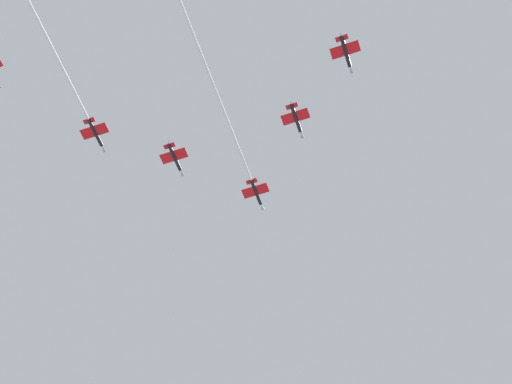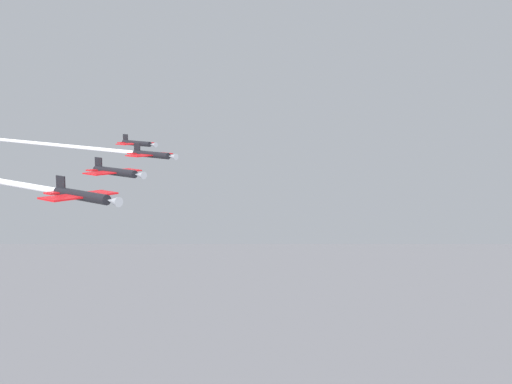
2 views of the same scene
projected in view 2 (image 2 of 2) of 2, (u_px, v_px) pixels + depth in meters
jet_port_inner at (116, 172)px, 111.43m from camera, size 10.55×9.50×2.49m
jet_port_outer at (68, 146)px, 154.36m from camera, size 63.42×53.22×2.49m
jet_center_rear at (137, 143)px, 170.30m from camera, size 10.55×9.50×2.49m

